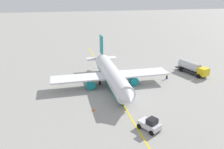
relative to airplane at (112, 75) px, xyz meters
The scene contains 7 objects.
ground_plane 2.76m from the airplane, ahead, with size 400.00×400.00×0.00m, color #9E9B96.
airplane is the anchor object (origin of this frame).
fuel_tanker 23.52m from the airplane, 98.89° to the left, with size 10.07×5.37×3.15m.
pushback_tug 19.60m from the airplane, ahead, with size 4.12×3.69×2.20m.
refueling_worker 15.03m from the airplane, 95.09° to the left, with size 0.61×0.63×1.71m.
safety_cone_nose 12.89m from the airplane, 27.79° to the right, with size 0.51×0.51×0.57m, color #F2590F.
taxi_line_marking 2.75m from the airplane, ahead, with size 80.98×0.30×0.01m, color yellow.
Camera 1 is at (49.36, -10.62, 21.71)m, focal length 37.00 mm.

